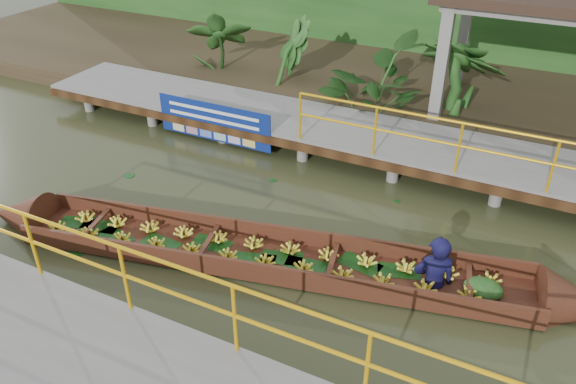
% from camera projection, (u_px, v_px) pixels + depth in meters
% --- Properties ---
extents(ground, '(80.00, 80.00, 0.00)m').
position_uv_depth(ground, '(289.00, 239.00, 9.67)').
color(ground, '#31351A').
rests_on(ground, ground).
extents(land_strip, '(30.00, 8.00, 0.45)m').
position_uv_depth(land_strip, '(410.00, 85.00, 15.27)').
color(land_strip, '#2F2517').
rests_on(land_strip, ground).
extents(far_dock, '(16.00, 2.06, 1.66)m').
position_uv_depth(far_dock, '(360.00, 135.00, 12.02)').
color(far_dock, slate).
rests_on(far_dock, ground).
extents(pavilion, '(4.40, 3.00, 3.00)m').
position_uv_depth(pavilion, '(547.00, 9.00, 11.86)').
color(pavilion, slate).
rests_on(pavilion, ground).
extents(vendor_boat, '(10.25, 3.11, 2.20)m').
position_uv_depth(vendor_boat, '(290.00, 254.00, 8.92)').
color(vendor_boat, '#3C1E10').
rests_on(vendor_boat, ground).
extents(blue_banner, '(2.84, 0.04, 0.89)m').
position_uv_depth(blue_banner, '(214.00, 122.00, 12.42)').
color(blue_banner, navy).
rests_on(blue_banner, ground).
extents(tropical_plants, '(14.29, 1.29, 1.61)m').
position_uv_depth(tropical_plants, '(445.00, 82.00, 12.56)').
color(tropical_plants, '#184215').
rests_on(tropical_plants, ground).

